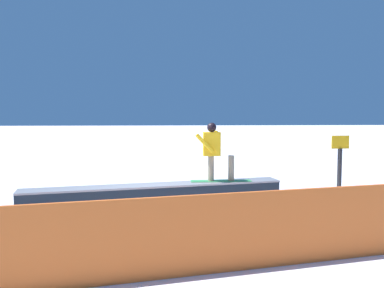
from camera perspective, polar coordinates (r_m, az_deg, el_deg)
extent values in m
plane|color=white|center=(9.33, -5.07, -9.82)|extent=(120.00, 120.00, 0.00)
cube|color=#17222D|center=(9.26, -5.08, -7.90)|extent=(5.88, 1.69, 0.64)
cube|color=blue|center=(9.29, -5.08, -8.86)|extent=(5.89, 1.71, 0.15)
cube|color=gray|center=(9.19, -5.10, -5.83)|extent=(5.89, 1.75, 0.04)
cube|color=#379654|center=(9.58, 4.12, -5.23)|extent=(1.43, 0.28, 0.01)
cylinder|color=gray|center=(9.50, 2.70, -3.44)|extent=(0.14, 0.14, 0.59)
cylinder|color=gray|center=(9.57, 5.56, -3.41)|extent=(0.14, 0.14, 0.59)
cube|color=yellow|center=(9.44, 2.80, 0.02)|extent=(0.40, 0.24, 0.56)
sphere|color=black|center=(9.42, 2.81, 2.37)|extent=(0.22, 0.22, 0.22)
cylinder|color=yellow|center=(9.26, 1.80, 0.10)|extent=(0.44, 0.09, 0.46)
cylinder|color=yellow|center=(9.62, 3.29, 0.26)|extent=(0.13, 0.09, 0.56)
cube|color=orange|center=(5.69, -6.05, -13.25)|extent=(9.66, 2.07, 1.15)
cylinder|color=#262628|center=(9.90, 20.11, -4.88)|extent=(0.10, 0.10, 1.48)
cube|color=yellow|center=(9.80, 20.25, 0.26)|extent=(0.40, 0.04, 0.30)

